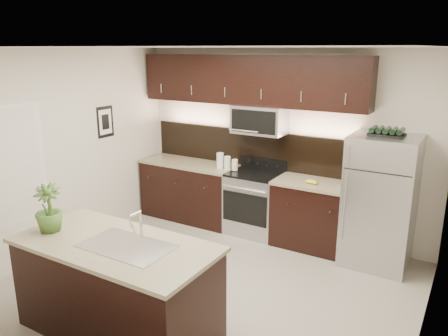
{
  "coord_description": "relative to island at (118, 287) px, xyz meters",
  "views": [
    {
      "loc": [
        2.49,
        -3.8,
        2.69
      ],
      "look_at": [
        -0.1,
        0.55,
        1.3
      ],
      "focal_mm": 35.0,
      "sensor_mm": 36.0,
      "label": 1
    }
  ],
  "objects": [
    {
      "name": "french_press",
      "position": [
        1.4,
        2.75,
        0.58
      ],
      "size": [
        0.11,
        0.11,
        0.31
      ],
      "rotation": [
        0.0,
        0.0,
        0.43
      ],
      "color": "silver",
      "rests_on": "counter_run"
    },
    {
      "name": "counter_run",
      "position": [
        -0.16,
        2.8,
        -0.0
      ],
      "size": [
        3.51,
        0.65,
        0.94
      ],
      "color": "black",
      "rests_on": "ground"
    },
    {
      "name": "wine_rack",
      "position": [
        1.83,
        2.74,
        1.25
      ],
      "size": [
        0.41,
        0.26,
        0.1
      ],
      "color": "black",
      "rests_on": "refrigerator"
    },
    {
      "name": "bananas",
      "position": [
        0.91,
        2.72,
        0.49
      ],
      "size": [
        0.18,
        0.15,
        0.05
      ],
      "primitive_type": "ellipsoid",
      "rotation": [
        0.0,
        0.0,
        -0.12
      ],
      "color": "gold",
      "rests_on": "counter_run"
    },
    {
      "name": "upper_fixtures",
      "position": [
        -0.13,
        2.95,
        1.67
      ],
      "size": [
        3.49,
        0.4,
        1.66
      ],
      "color": "black",
      "rests_on": "counter_run"
    },
    {
      "name": "island",
      "position": [
        0.0,
        0.0,
        0.0
      ],
      "size": [
        1.96,
        0.96,
        0.94
      ],
      "color": "black",
      "rests_on": "ground"
    },
    {
      "name": "ground",
      "position": [
        0.3,
        1.11,
        -0.47
      ],
      "size": [
        4.5,
        4.5,
        0.0
      ],
      "primitive_type": "plane",
      "color": "gray",
      "rests_on": "ground"
    },
    {
      "name": "canisters",
      "position": [
        -0.42,
        2.75,
        0.57
      ],
      "size": [
        0.35,
        0.11,
        0.23
      ],
      "rotation": [
        0.0,
        0.0,
        0.01
      ],
      "color": "silver",
      "rests_on": "counter_run"
    },
    {
      "name": "plant",
      "position": [
        -0.74,
        -0.12,
        0.71
      ],
      "size": [
        0.35,
        0.35,
        0.48
      ],
      "primitive_type": "imported",
      "rotation": [
        0.0,
        0.0,
        0.43
      ],
      "color": "#3F6327",
      "rests_on": "island"
    },
    {
      "name": "room_walls",
      "position": [
        0.19,
        1.07,
        1.22
      ],
      "size": [
        4.52,
        4.02,
        2.71
      ],
      "color": "beige",
      "rests_on": "ground"
    },
    {
      "name": "refrigerator",
      "position": [
        1.83,
        2.74,
        0.37
      ],
      "size": [
        0.81,
        0.73,
        1.67
      ],
      "primitive_type": "cube",
      "color": "#B2B2B7",
      "rests_on": "ground"
    },
    {
      "name": "sink_faucet",
      "position": [
        0.15,
        0.01,
        0.48
      ],
      "size": [
        0.84,
        0.5,
        0.28
      ],
      "color": "silver",
      "rests_on": "island"
    }
  ]
}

